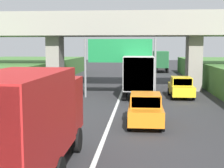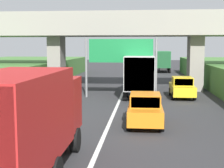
# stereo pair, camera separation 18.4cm
# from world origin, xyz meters

# --- Properties ---
(lane_centre_stripe) EXTENTS (0.20, 85.71, 0.01)m
(lane_centre_stripe) POSITION_xyz_m (0.00, 22.86, 0.00)
(lane_centre_stripe) COLOR white
(lane_centre_stripe) RESTS_ON ground
(overpass_bridge) EXTENTS (40.00, 4.80, 7.39)m
(overpass_bridge) POSITION_xyz_m (0.00, 28.57, 5.53)
(overpass_bridge) COLOR gray
(overpass_bridge) RESTS_ON ground
(overhead_highway_sign) EXTENTS (5.88, 0.18, 4.89)m
(overhead_highway_sign) POSITION_xyz_m (0.00, 23.24, 3.56)
(overhead_highway_sign) COLOR slate
(overhead_highway_sign) RESTS_ON ground
(truck_white) EXTENTS (2.44, 7.30, 3.44)m
(truck_white) POSITION_xyz_m (1.52, 24.05, 1.93)
(truck_white) COLOR black
(truck_white) RESTS_ON ground
(truck_red) EXTENTS (2.44, 7.30, 3.44)m
(truck_red) POSITION_xyz_m (-1.84, 6.60, 1.93)
(truck_red) COLOR black
(truck_red) RESTS_ON ground
(truck_green) EXTENTS (2.44, 7.30, 3.44)m
(truck_green) POSITION_xyz_m (5.00, 51.47, 1.93)
(truck_green) COLOR black
(truck_green) RESTS_ON ground
(car_orange) EXTENTS (1.86, 4.10, 1.72)m
(car_orange) POSITION_xyz_m (1.93, 14.07, 0.86)
(car_orange) COLOR orange
(car_orange) RESTS_ON ground
(car_yellow) EXTENTS (1.86, 4.10, 1.72)m
(car_yellow) POSITION_xyz_m (5.00, 23.67, 0.86)
(car_yellow) COLOR gold
(car_yellow) RESTS_ON ground
(construction_barrel_2) EXTENTS (0.57, 0.57, 0.90)m
(construction_barrel_2) POSITION_xyz_m (-6.51, 16.08, 0.46)
(construction_barrel_2) COLOR orange
(construction_barrel_2) RESTS_ON ground
(construction_barrel_3) EXTENTS (0.57, 0.57, 0.90)m
(construction_barrel_3) POSITION_xyz_m (-6.57, 20.77, 0.46)
(construction_barrel_3) COLOR orange
(construction_barrel_3) RESTS_ON ground
(construction_barrel_4) EXTENTS (0.57, 0.57, 0.90)m
(construction_barrel_4) POSITION_xyz_m (-6.57, 25.47, 0.46)
(construction_barrel_4) COLOR orange
(construction_barrel_4) RESTS_ON ground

